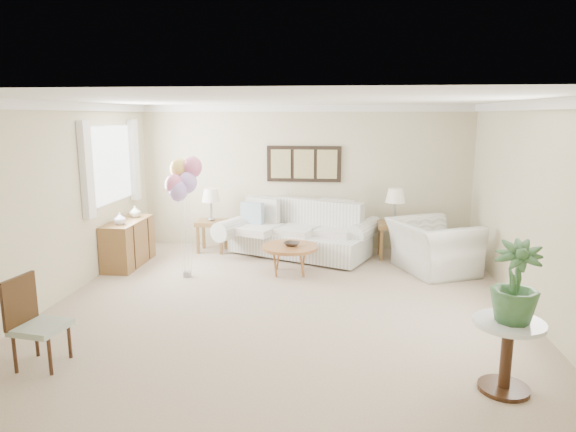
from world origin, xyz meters
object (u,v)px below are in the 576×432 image
Objects in this scene: armchair at (433,247)px; balloon_cluster at (182,179)px; coffee_table at (290,248)px; sofa at (299,234)px; accent_chair at (34,320)px.

armchair is 0.67× the size of balloon_cluster.
coffee_table is at bearing 13.79° from balloon_cluster.
armchair is at bearing 10.72° from balloon_cluster.
balloon_cluster reaches higher than armchair.
sofa is 3.38× the size of coffee_table.
sofa is 1.08m from coffee_table.
balloon_cluster reaches higher than accent_chair.
balloon_cluster is at bearing -166.21° from coffee_table.
balloon_cluster reaches higher than sofa.
coffee_table is 0.71× the size of armchair.
balloon_cluster is at bearing 77.72° from accent_chair.
coffee_table is at bearing 56.23° from accent_chair.
sofa is 4.85m from accent_chair.
accent_chair is 0.49× the size of balloon_cluster.
sofa is 2.39× the size of armchair.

